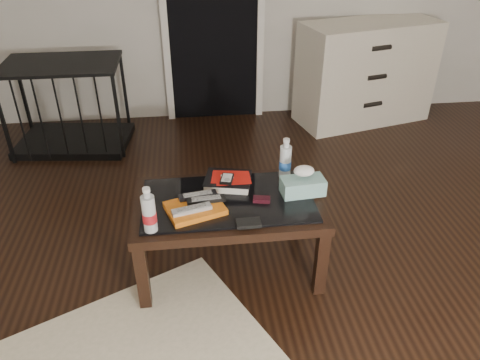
{
  "coord_description": "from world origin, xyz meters",
  "views": [
    {
      "loc": [
        -0.65,
        -1.73,
        1.85
      ],
      "look_at": [
        -0.41,
        0.36,
        0.55
      ],
      "focal_mm": 35.0,
      "sensor_mm": 36.0,
      "label": 1
    }
  ],
  "objects_px": {
    "tissue_box": "(303,186)",
    "textbook": "(228,181)",
    "coffee_table": "(228,209)",
    "water_bottle_left": "(149,210)",
    "dresser": "(366,73)",
    "pet_crate": "(71,119)",
    "water_bottle_right": "(285,158)"
  },
  "relations": [
    {
      "from": "dresser",
      "to": "tissue_box",
      "type": "height_order",
      "value": "dresser"
    },
    {
      "from": "coffee_table",
      "to": "dresser",
      "type": "relative_size",
      "value": 0.78
    },
    {
      "from": "water_bottle_left",
      "to": "pet_crate",
      "type": "bearing_deg",
      "value": 111.95
    },
    {
      "from": "coffee_table",
      "to": "tissue_box",
      "type": "xyz_separation_m",
      "value": [
        0.4,
        0.01,
        0.11
      ]
    },
    {
      "from": "pet_crate",
      "to": "textbook",
      "type": "distance_m",
      "value": 1.95
    },
    {
      "from": "dresser",
      "to": "tissue_box",
      "type": "bearing_deg",
      "value": -132.72
    },
    {
      "from": "coffee_table",
      "to": "pet_crate",
      "type": "distance_m",
      "value": 2.05
    },
    {
      "from": "textbook",
      "to": "water_bottle_right",
      "type": "relative_size",
      "value": 1.05
    },
    {
      "from": "water_bottle_left",
      "to": "textbook",
      "type": "bearing_deg",
      "value": 41.78
    },
    {
      "from": "tissue_box",
      "to": "textbook",
      "type": "bearing_deg",
      "value": 156.28
    },
    {
      "from": "dresser",
      "to": "water_bottle_left",
      "type": "bearing_deg",
      "value": -144.85
    },
    {
      "from": "water_bottle_right",
      "to": "textbook",
      "type": "bearing_deg",
      "value": -171.14
    },
    {
      "from": "dresser",
      "to": "coffee_table",
      "type": "bearing_deg",
      "value": -141.13
    },
    {
      "from": "coffee_table",
      "to": "dresser",
      "type": "distance_m",
      "value": 2.39
    },
    {
      "from": "pet_crate",
      "to": "tissue_box",
      "type": "height_order",
      "value": "pet_crate"
    },
    {
      "from": "dresser",
      "to": "pet_crate",
      "type": "bearing_deg",
      "value": 170.87
    },
    {
      "from": "dresser",
      "to": "water_bottle_right",
      "type": "height_order",
      "value": "dresser"
    },
    {
      "from": "coffee_table",
      "to": "water_bottle_left",
      "type": "relative_size",
      "value": 4.2
    },
    {
      "from": "tissue_box",
      "to": "water_bottle_right",
      "type": "bearing_deg",
      "value": 103.26
    },
    {
      "from": "coffee_table",
      "to": "water_bottle_left",
      "type": "xyz_separation_m",
      "value": [
        -0.39,
        -0.22,
        0.18
      ]
    },
    {
      "from": "dresser",
      "to": "water_bottle_left",
      "type": "height_order",
      "value": "dresser"
    },
    {
      "from": "pet_crate",
      "to": "water_bottle_right",
      "type": "distance_m",
      "value": 2.14
    },
    {
      "from": "tissue_box",
      "to": "water_bottle_left",
      "type": "bearing_deg",
      "value": -168.74
    },
    {
      "from": "dresser",
      "to": "textbook",
      "type": "relative_size",
      "value": 5.14
    },
    {
      "from": "dresser",
      "to": "textbook",
      "type": "bearing_deg",
      "value": -143.04
    },
    {
      "from": "pet_crate",
      "to": "textbook",
      "type": "xyz_separation_m",
      "value": [
        1.17,
        -1.54,
        0.25
      ]
    },
    {
      "from": "pet_crate",
      "to": "water_bottle_right",
      "type": "height_order",
      "value": "pet_crate"
    },
    {
      "from": "coffee_table",
      "to": "textbook",
      "type": "distance_m",
      "value": 0.17
    },
    {
      "from": "textbook",
      "to": "water_bottle_right",
      "type": "xyz_separation_m",
      "value": [
        0.33,
        0.05,
        0.1
      ]
    },
    {
      "from": "coffee_table",
      "to": "water_bottle_left",
      "type": "distance_m",
      "value": 0.49
    },
    {
      "from": "tissue_box",
      "to": "coffee_table",
      "type": "bearing_deg",
      "value": 176.69
    },
    {
      "from": "coffee_table",
      "to": "pet_crate",
      "type": "xyz_separation_m",
      "value": [
        -1.16,
        1.68,
        -0.17
      ]
    }
  ]
}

